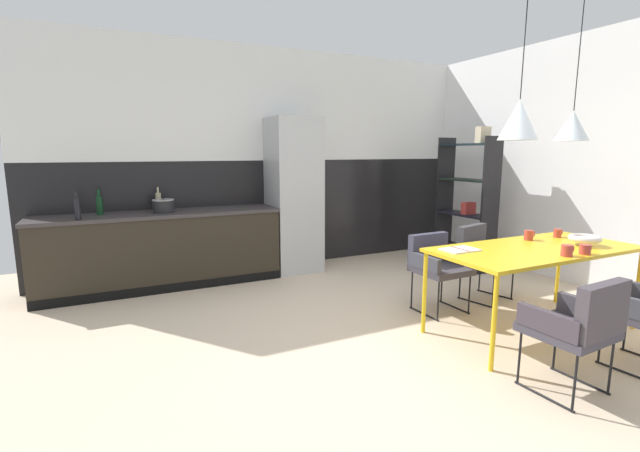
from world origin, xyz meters
TOP-DOWN VIEW (x-y plane):
  - ground_plane at (0.00, 0.00)m, footprint 7.86×7.86m
  - back_wall_splashback_dark at (0.00, 2.88)m, footprint 6.05×0.12m
  - back_wall_panel_upper at (0.00, 2.88)m, footprint 6.05×0.12m
  - side_wall_right at (2.96, 0.00)m, footprint 0.12×5.88m
  - kitchen_counter at (-1.53, 2.52)m, footprint 2.71×0.63m
  - refrigerator_column at (0.13, 2.52)m, footprint 0.62×0.60m
  - dining_table at (1.22, -0.29)m, footprint 1.84×0.84m
  - armchair_facing_counter at (0.82, 0.50)m, footprint 0.50×0.48m
  - armchair_far_side at (1.50, 0.57)m, footprint 0.58×0.57m
  - armchair_by_stool at (0.58, -1.14)m, footprint 0.51×0.50m
  - fruit_bowl at (1.68, -0.42)m, footprint 0.27×0.27m
  - open_book at (0.55, -0.09)m, footprint 0.30×0.21m
  - mug_short_terracotta at (1.36, -0.63)m, footprint 0.13×0.09m
  - mug_white_ceramic at (1.81, -0.07)m, footprint 0.11×0.07m
  - mug_dark_espresso at (1.44, -0.04)m, footprint 0.12×0.08m
  - mug_wide_latte at (1.17, -0.61)m, footprint 0.13×0.09m
  - cooking_pot at (-1.50, 2.48)m, footprint 0.24×0.24m
  - bottle_wine_green at (-1.53, 2.70)m, footprint 0.06×0.06m
  - bottle_oil_tall at (-2.16, 2.60)m, footprint 0.07×0.07m
  - bottle_vinegar_dark at (-2.36, 2.29)m, footprint 0.06×0.06m
  - open_shelf_unit at (2.32, 1.64)m, footprint 0.30×0.87m
  - pendant_lamp_over_table_near at (0.86, -0.32)m, footprint 0.30×0.30m
  - pendant_lamp_over_table_far at (1.59, -0.26)m, footprint 0.28×0.28m

SIDE VIEW (x-z plane):
  - ground_plane at x=0.00m, z-range 0.00..0.00m
  - kitchen_counter at x=-1.53m, z-range 0.00..0.88m
  - armchair_facing_counter at x=0.82m, z-range 0.13..0.88m
  - armchair_far_side at x=1.50m, z-range 0.11..0.90m
  - armchair_by_stool at x=0.58m, z-range 0.11..0.91m
  - dining_table at x=1.22m, z-range 0.34..1.09m
  - back_wall_splashback_dark at x=0.00m, z-range 0.00..1.46m
  - open_book at x=0.55m, z-range 0.76..0.77m
  - mug_short_terracotta at x=1.36m, z-range 0.76..0.84m
  - mug_white_ceramic at x=1.81m, z-range 0.76..0.84m
  - mug_wide_latte at x=1.17m, z-range 0.76..0.85m
  - mug_dark_espresso at x=1.44m, z-range 0.76..0.85m
  - fruit_bowl at x=1.68m, z-range 0.77..0.86m
  - open_shelf_unit at x=2.32m, z-range -0.01..1.87m
  - cooking_pot at x=-1.50m, z-range 0.87..1.05m
  - bottle_wine_green at x=-1.53m, z-range 0.85..1.13m
  - bottle_oil_tall at x=-2.16m, z-range 0.85..1.14m
  - bottle_vinegar_dark at x=-2.36m, z-range 0.86..1.14m
  - refrigerator_column at x=0.13m, z-range 0.00..2.00m
  - side_wall_right at x=2.96m, z-range 0.00..2.91m
  - pendant_lamp_over_table_far at x=1.59m, z-range 1.20..2.39m
  - pendant_lamp_over_table_near at x=0.86m, z-range 1.22..2.42m
  - back_wall_panel_upper at x=0.00m, z-range 1.46..2.91m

